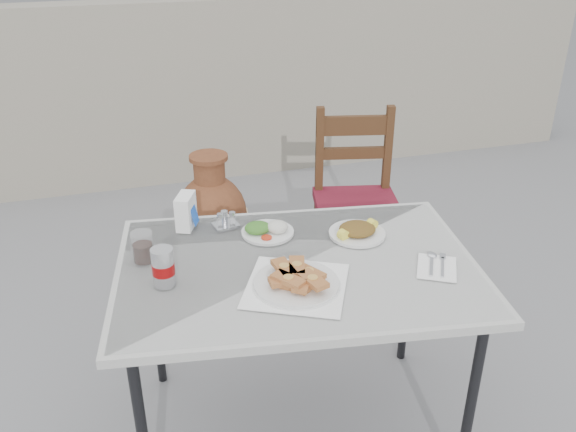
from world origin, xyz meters
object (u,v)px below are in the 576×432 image
object	(u,v)px
cola_glass	(143,249)
napkin_holder	(186,211)
salad_rice_plate	(267,229)
soda_can	(163,267)
pide_plate	(296,278)
cafe_table	(297,276)
terracotta_urn	(212,218)
chair	(356,200)
condiment_caddy	(226,222)
salad_chopped_plate	(357,231)

from	to	relation	value
cola_glass	napkin_holder	xyz separation A→B (m)	(0.17, 0.19, 0.02)
salad_rice_plate	soda_can	distance (m)	0.44
pide_plate	salad_rice_plate	world-z (taller)	pide_plate
pide_plate	soda_can	world-z (taller)	soda_can
salad_rice_plate	pide_plate	bearing A→B (deg)	-89.81
cafe_table	terracotta_urn	distance (m)	1.23
cola_glass	chair	distance (m)	1.28
cafe_table	napkin_holder	size ratio (longest dim) A/B	10.16
cafe_table	cola_glass	world-z (taller)	cola_glass
soda_can	condiment_caddy	distance (m)	0.40
condiment_caddy	terracotta_urn	size ratio (longest dim) A/B	0.15
pide_plate	napkin_holder	size ratio (longest dim) A/B	3.19
condiment_caddy	cafe_table	bearing A→B (deg)	-61.24
pide_plate	cola_glass	distance (m)	0.51
cola_glass	soda_can	bearing A→B (deg)	-72.53
condiment_caddy	pide_plate	bearing A→B (deg)	-73.45
salad_chopped_plate	chair	world-z (taller)	chair
cafe_table	chair	distance (m)	1.04
salad_rice_plate	condiment_caddy	distance (m)	0.16
cola_glass	salad_rice_plate	bearing A→B (deg)	8.61
cola_glass	chair	bearing A→B (deg)	34.14
pide_plate	cafe_table	bearing A→B (deg)	71.23
salad_rice_plate	soda_can	size ratio (longest dim) A/B	1.51
chair	pide_plate	bearing A→B (deg)	-108.99
cafe_table	chair	bearing A→B (deg)	56.67
salad_chopped_plate	cola_glass	size ratio (longest dim) A/B	1.95
salad_chopped_plate	cola_glass	world-z (taller)	cola_glass
cola_glass	chair	world-z (taller)	chair
salad_chopped_plate	napkin_holder	bearing A→B (deg)	157.88
pide_plate	cola_glass	size ratio (longest dim) A/B	3.88
condiment_caddy	chair	bearing A→B (deg)	36.59
salad_rice_plate	salad_chopped_plate	xyz separation A→B (m)	(0.30, -0.10, -0.00)
pide_plate	condiment_caddy	bearing A→B (deg)	106.55
soda_can	salad_rice_plate	bearing A→B (deg)	30.51
salad_rice_plate	terracotta_urn	world-z (taller)	salad_rice_plate
cola_glass	napkin_holder	bearing A→B (deg)	49.45
cola_glass	condiment_caddy	bearing A→B (deg)	27.48
napkin_holder	chair	bearing A→B (deg)	54.03
napkin_holder	salad_rice_plate	bearing A→B (deg)	-2.66
chair	terracotta_urn	xyz separation A→B (m)	(-0.65, 0.32, -0.16)
salad_chopped_plate	terracotta_urn	size ratio (longest dim) A/B	0.31
terracotta_urn	cola_glass	bearing A→B (deg)	-110.45
terracotta_urn	napkin_holder	bearing A→B (deg)	-104.55
salad_chopped_plate	chair	bearing A→B (deg)	67.24
terracotta_urn	chair	bearing A→B (deg)	-26.07
cafe_table	condiment_caddy	distance (m)	0.36
soda_can	cola_glass	size ratio (longest dim) A/B	1.21
soda_can	condiment_caddy	size ratio (longest dim) A/B	1.27
pide_plate	soda_can	xyz separation A→B (m)	(-0.38, 0.12, 0.03)
condiment_caddy	salad_chopped_plate	bearing A→B (deg)	-23.88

